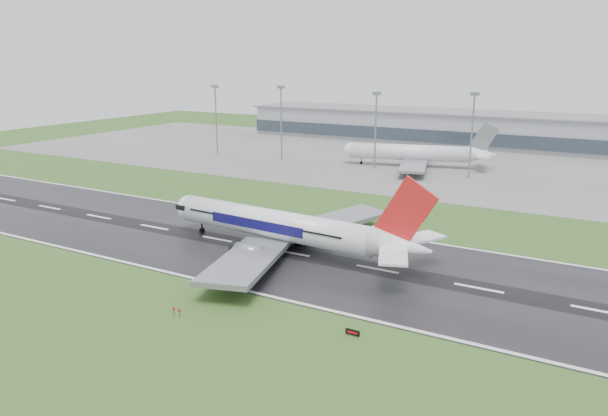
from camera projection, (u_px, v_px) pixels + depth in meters
The scene contains 11 objects.
ground at pixel (292, 253), 122.27m from camera, with size 520.00×520.00×0.00m, color #2D501D.
runway at pixel (292, 253), 122.26m from camera, with size 400.00×45.00×0.10m, color black.
apron at pixel (447, 163), 227.84m from camera, with size 400.00×130.00×0.08m, color slate.
terminal at pixel (481, 129), 276.60m from camera, with size 240.00×36.00×15.00m, color #93969E.
main_airliner at pixel (289, 209), 120.69m from camera, with size 64.80×61.72×19.13m, color white, non-canonical shape.
parked_airliner at pixel (415, 144), 219.00m from camera, with size 59.77×55.65×17.52m, color silver, non-canonical shape.
runway_sign at pixel (353, 333), 85.68m from camera, with size 2.30×0.26×1.04m, color black, non-canonical shape.
floodmast_0 at pixel (216, 121), 248.67m from camera, with size 0.64×0.64×28.91m, color gray.
floodmast_1 at pixel (281, 125), 232.74m from camera, with size 0.64×0.64×29.42m, color gray.
floodmast_2 at pixel (375, 133), 213.21m from camera, with size 0.64×0.64×28.04m, color gray.
floodmast_3 at pixel (472, 138), 196.18m from camera, with size 0.64×0.64×28.87m, color gray.
Camera 1 is at (58.59, -99.74, 40.92)m, focal length 33.17 mm.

